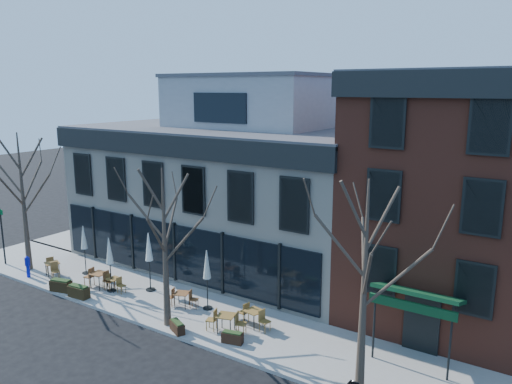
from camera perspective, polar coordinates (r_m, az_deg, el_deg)
The scene contains 24 objects.
ground at distance 27.80m, azimuth -9.01°, elevation -10.42°, with size 120.00×120.00×0.00m, color black.
sidewalk_front at distance 24.32m, azimuth -6.69°, elevation -13.54°, with size 33.50×4.70×0.15m, color gray.
sidewalk_side at distance 39.44m, azimuth -15.28°, elevation -3.87°, with size 4.50×12.00×0.15m, color gray.
corner_building at distance 30.18m, azimuth -2.72°, elevation 0.86°, with size 18.39×10.39×11.10m.
red_brick_building at distance 24.73m, azimuth 22.11°, elevation -0.30°, with size 8.20×11.78×11.18m.
tree_corner at distance 31.01m, azimuth -25.06°, elevation -0.85°, with size 3.93×3.98×7.92m.
tree_mid at distance 21.90m, azimuth -10.37°, elevation -6.10°, with size 3.50×3.55×7.04m.
tree_right at distance 17.19m, azimuth 12.28°, elevation -10.46°, with size 3.72×3.77×7.48m.
sign_pole at distance 33.06m, azimuth -27.01°, elevation -4.18°, with size 0.50×0.10×3.40m.
call_box at distance 30.59m, azimuth -24.64°, elevation -7.67°, with size 0.25×0.25×1.25m.
cafe_set_0 at distance 30.33m, azimuth -22.24°, elevation -7.99°, with size 1.83×1.08×0.94m.
cafe_set_1 at distance 27.79m, azimuth -17.51°, elevation -9.39°, with size 1.92×0.84×0.99m.
cafe_set_2 at distance 27.22m, azimuth -15.93°, elevation -9.95°, with size 1.56×0.64×0.82m.
cafe_set_3 at distance 24.66m, azimuth -8.48°, elevation -11.88°, with size 1.68×0.96×0.87m.
cafe_set_4 at distance 22.14m, azimuth -3.44°, elevation -14.52°, with size 1.86×0.98×0.95m.
cafe_set_5 at distance 22.55m, azimuth -0.24°, elevation -14.02°, with size 1.81×0.83×0.93m.
umbrella_0 at distance 29.59m, azimuth -19.08°, elevation -5.20°, with size 0.45×0.45×2.80m.
umbrella_1 at distance 26.65m, azimuth -16.41°, elevation -6.79°, with size 0.46×0.46×2.86m.
umbrella_2 at distance 26.21m, azimuth -12.15°, elevation -6.50°, with size 0.50×0.50×3.10m.
umbrella_3 at distance 23.71m, azimuth -5.63°, elevation -8.61°, with size 0.47×0.47×2.91m.
planter_0 at distance 28.05m, azimuth -21.40°, elevation -9.90°, with size 1.21×0.72×0.63m.
planter_1 at distance 26.96m, azimuth -19.60°, elevation -10.65°, with size 1.17×0.56×0.63m.
planter_2 at distance 22.45m, azimuth -8.99°, elevation -14.96°, with size 0.96×0.70×0.50m.
planter_3 at distance 21.39m, azimuth -2.71°, elevation -16.26°, with size 0.94×0.55×0.49m.
Camera 1 is at (17.56, -18.84, 10.46)m, focal length 35.00 mm.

